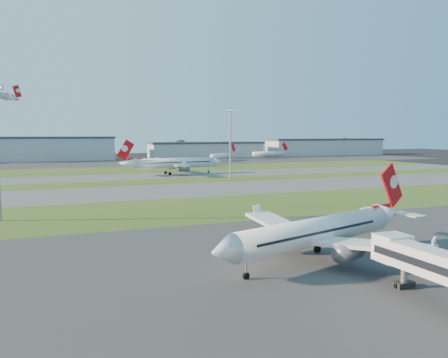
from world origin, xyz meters
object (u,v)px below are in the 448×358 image
mini_jet_near (223,156)px  light_mast_centre (230,139)px  airliner_parked (318,232)px  airliner_taxiing (176,163)px  mini_jet_far (270,154)px

mini_jet_near → light_mast_centre: (-37.66, -106.53, 11.53)m
airliner_parked → mini_jet_near: size_ratio=1.45×
mini_jet_near → light_mast_centre: size_ratio=0.91×
light_mast_centre → airliner_taxiing: bearing=115.3°
mini_jet_near → light_mast_centre: 113.58m
airliner_taxiing → mini_jet_far: size_ratio=1.46×
airliner_taxiing → airliner_parked: bearing=78.9°
airliner_parked → light_mast_centre: size_ratio=1.32×
mini_jet_near → mini_jet_far: (40.43, 15.89, 0.00)m
airliner_taxiing → mini_jet_near: airliner_taxiing is taller
airliner_parked → mini_jet_near: (65.15, 206.65, -0.56)m
light_mast_centre → mini_jet_far: bearing=57.5°
airliner_taxiing → light_mast_centre: light_mast_centre is taller
mini_jet_near → light_mast_centre: bearing=-148.0°
airliner_parked → mini_jet_far: bearing=47.2°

